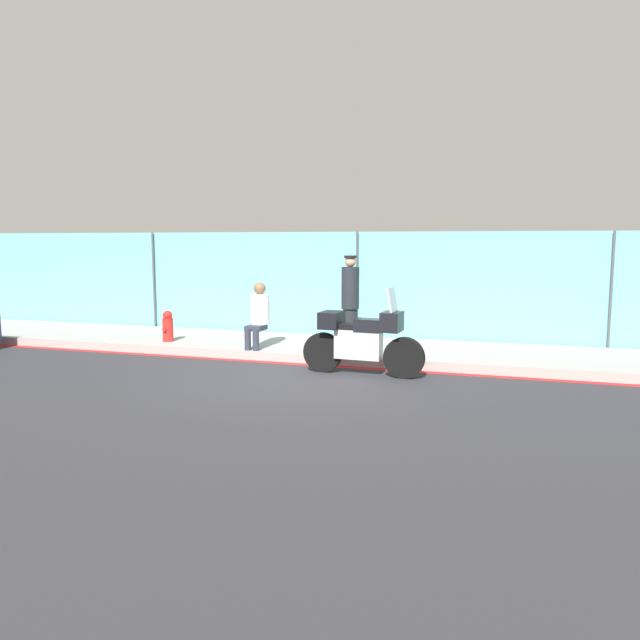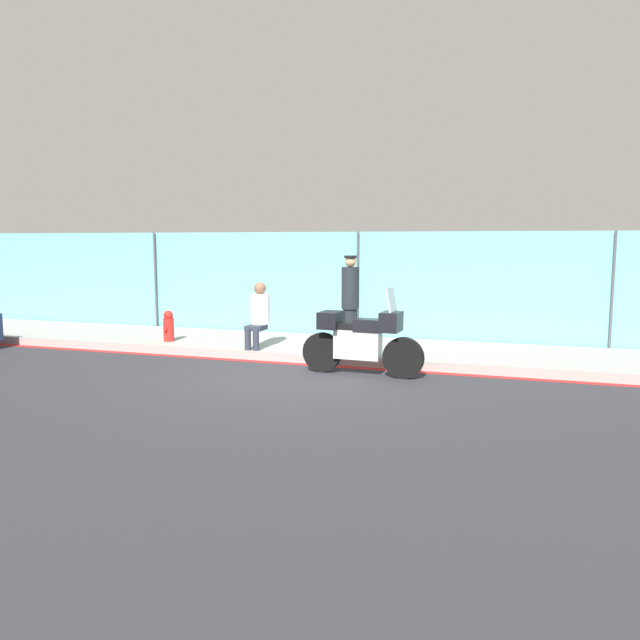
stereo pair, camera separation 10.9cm
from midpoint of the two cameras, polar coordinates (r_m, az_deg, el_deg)
name	(u,v)px [view 1 (the left image)]	position (r m, az deg, el deg)	size (l,w,h in m)	color
ground_plane	(301,378)	(10.76, -2.06, -5.36)	(120.00, 120.00, 0.00)	#2D2D33
sidewalk	(341,349)	(13.14, 1.70, -2.65)	(39.42, 2.62, 0.18)	#9E9E99
curb_paint_stripe	(321,365)	(11.84, -0.16, -4.18)	(39.42, 0.18, 0.01)	red
storefront_fence	(358,288)	(14.33, 3.26, 2.95)	(37.44, 0.17, 2.55)	#6BB2B7
motorcycle	(361,339)	(10.95, 3.53, -1.76)	(2.21, 0.57, 1.56)	black
officer_standing	(350,301)	(12.44, 2.53, 1.72)	(0.35, 0.35, 1.88)	#1E2328
person_seated_on_curb	(259,312)	(12.75, -5.87, 0.75)	(0.39, 0.69, 1.33)	#2D3342
fire_hydrant	(168,326)	(13.91, -13.97, -0.56)	(0.23, 0.28, 0.67)	red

